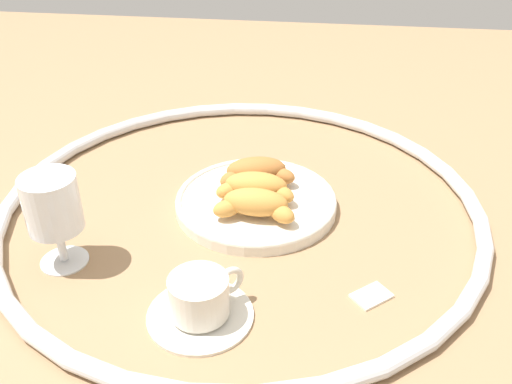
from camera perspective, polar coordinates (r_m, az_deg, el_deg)
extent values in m
plane|color=#997551|center=(0.93, -1.47, -1.76)|extent=(2.20, 2.20, 0.00)
torus|color=silver|center=(0.93, -1.48, -1.15)|extent=(0.77, 0.77, 0.02)
cylinder|color=silver|center=(0.93, 0.00, -1.11)|extent=(0.26, 0.26, 0.02)
torus|color=silver|center=(0.93, 0.00, -0.67)|extent=(0.26, 0.26, 0.01)
ellipsoid|color=#AD6B33|center=(0.96, 0.02, 2.26)|extent=(0.11, 0.07, 0.04)
ellipsoid|color=#AD6B33|center=(0.95, -2.44, 1.29)|extent=(0.05, 0.05, 0.03)
ellipsoid|color=#AD6B33|center=(0.96, 2.65, 1.61)|extent=(0.05, 0.04, 0.03)
ellipsoid|color=#CC893D|center=(0.91, 0.00, 0.70)|extent=(0.10, 0.05, 0.04)
ellipsoid|color=#CC893D|center=(0.91, -2.75, 0.01)|extent=(0.05, 0.05, 0.03)
ellipsoid|color=#CC893D|center=(0.90, 2.57, -0.34)|extent=(0.05, 0.05, 0.03)
ellipsoid|color=#CC893D|center=(0.87, -0.03, -1.01)|extent=(0.10, 0.05, 0.04)
ellipsoid|color=#CC893D|center=(0.87, -2.93, -1.65)|extent=(0.05, 0.05, 0.03)
ellipsoid|color=#CC893D|center=(0.86, 2.61, -2.20)|extent=(0.05, 0.05, 0.03)
cylinder|color=silver|center=(0.74, -5.58, -12.01)|extent=(0.14, 0.14, 0.01)
cylinder|color=silver|center=(0.72, -5.71, -10.28)|extent=(0.08, 0.08, 0.05)
cylinder|color=brown|center=(0.71, -5.81, -8.96)|extent=(0.07, 0.07, 0.01)
torus|color=silver|center=(0.74, -2.64, -8.83)|extent=(0.04, 0.03, 0.04)
cylinder|color=white|center=(0.87, -18.53, -6.45)|extent=(0.07, 0.07, 0.01)
cylinder|color=white|center=(0.85, -18.88, -4.86)|extent=(0.01, 0.01, 0.05)
cylinder|color=white|center=(0.81, -19.70, -1.05)|extent=(0.08, 0.08, 0.08)
cylinder|color=#E0CC4C|center=(0.82, -19.61, -1.45)|extent=(0.07, 0.07, 0.06)
cube|color=white|center=(0.78, 11.45, -10.02)|extent=(0.06, 0.06, 0.01)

